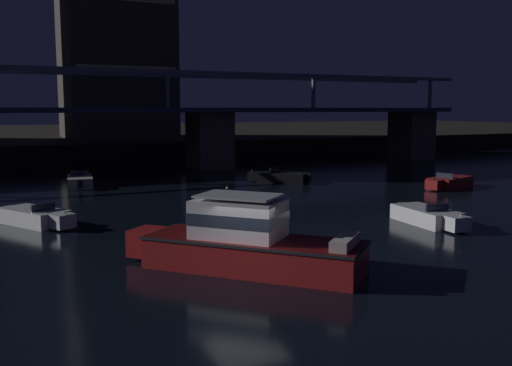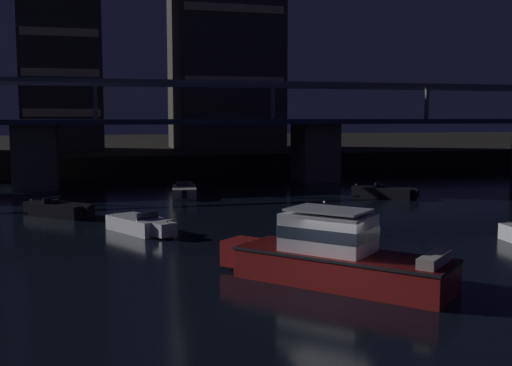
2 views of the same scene
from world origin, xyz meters
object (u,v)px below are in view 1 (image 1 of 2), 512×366
Objects in this scene: channel_buoy at (227,210)px; river_bridge at (76,128)px; speedboat_far_center at (429,216)px; speedboat_mid_right at (280,177)px; cabin_cruiser_near_left at (246,242)px; speedboat_mid_center at (36,217)px; speedboat_near_center at (80,181)px; speedboat_near_right at (449,182)px.

river_bridge is at bearing 98.61° from channel_buoy.
river_bridge is 15.82× the size of speedboat_far_center.
speedboat_mid_right is (13.73, -13.19, -3.76)m from river_bridge.
cabin_cruiser_near_left is at bearing -163.36° from speedboat_far_center.
speedboat_mid_right is at bearing -43.84° from river_bridge.
speedboat_far_center is (12.66, -31.49, -3.76)m from river_bridge.
speedboat_mid_center is at bearing 154.74° from speedboat_far_center.
speedboat_near_center is 1.18× the size of speedboat_mid_right.
speedboat_near_center is at bearing 163.10° from speedboat_mid_right.
river_bridge is 15.81× the size of speedboat_near_center.
river_bridge is at bearing 91.06° from cabin_cruiser_near_left.
cabin_cruiser_near_left is 1.67× the size of speedboat_mid_center.
cabin_cruiser_near_left is at bearing -120.86° from speedboat_mid_right.
channel_buoy is (-8.78, 5.82, 0.06)m from speedboat_far_center.
channel_buoy is at bearing -16.42° from speedboat_mid_center.
speedboat_near_right is at bearing 12.05° from channel_buoy.
speedboat_mid_center is at bearing -177.18° from speedboat_near_right.
speedboat_near_right is 1.05× the size of speedboat_mid_center.
cabin_cruiser_near_left reaches higher than speedboat_far_center.
speedboat_near_right is 2.92× the size of channel_buoy.
speedboat_near_center is (-1.19, -8.66, -3.76)m from river_bridge.
river_bridge is 34.15m from speedboat_far_center.
river_bridge is at bearing 82.17° from speedboat_near_center.
speedboat_mid_center is 0.93× the size of speedboat_far_center.
speedboat_mid_center is 1.10× the size of speedboat_mid_right.
speedboat_far_center is 10.53m from channel_buoy.
channel_buoy is at bearing 146.48° from speedboat_far_center.
river_bridge is at bearing 111.91° from speedboat_far_center.
speedboat_mid_right is at bearing -16.90° from speedboat_near_center.
speedboat_near_right is at bearing -27.21° from speedboat_near_center.
cabin_cruiser_near_left is 26.78m from speedboat_near_right.
speedboat_mid_center is at bearing -107.08° from speedboat_near_center.
river_bridge is 32.18m from speedboat_near_right.
river_bridge reaches higher than speedboat_mid_right.
river_bridge is 26.23m from channel_buoy.
river_bridge is 19.41m from speedboat_mid_right.
speedboat_mid_center is 20.15m from speedboat_far_center.
speedboat_near_center and speedboat_mid_right have the same top height.
speedboat_near_center is 1.00× the size of speedboat_far_center.
channel_buoy is at bearing 71.02° from cabin_cruiser_near_left.
speedboat_mid_center is (-29.25, -1.44, 0.00)m from speedboat_near_right.
speedboat_mid_right is at bearing 26.69° from speedboat_mid_center.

